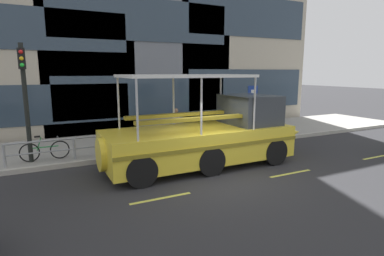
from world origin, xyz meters
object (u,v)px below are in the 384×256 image
(parking_sign, at_px, (252,102))
(duck_tour_boat, at_px, (211,136))
(traffic_light_pole, at_px, (25,92))
(leaned_bicycle, at_px, (45,151))
(pedestrian_near_bow, at_px, (227,119))
(pedestrian_mid_left, at_px, (176,121))

(parking_sign, relative_size, duck_tour_boat, 0.30)
(traffic_light_pole, distance_m, parking_sign, 10.25)
(leaned_bicycle, relative_size, pedestrian_near_bow, 1.14)
(leaned_bicycle, height_order, pedestrian_near_bow, pedestrian_near_bow)
(parking_sign, bearing_deg, traffic_light_pole, -178.76)
(parking_sign, distance_m, pedestrian_near_bow, 1.54)
(traffic_light_pole, xyz_separation_m, leaned_bicycle, (0.48, 0.05, -2.22))
(pedestrian_mid_left, bearing_deg, pedestrian_near_bow, -9.20)
(traffic_light_pole, relative_size, parking_sign, 1.65)
(traffic_light_pole, height_order, leaned_bicycle, traffic_light_pole)
(pedestrian_mid_left, bearing_deg, traffic_light_pole, -169.65)
(leaned_bicycle, relative_size, pedestrian_mid_left, 1.12)
(leaned_bicycle, xyz_separation_m, pedestrian_near_bow, (8.55, 0.68, 0.55))
(traffic_light_pole, relative_size, leaned_bicycle, 2.46)
(leaned_bicycle, xyz_separation_m, pedestrian_mid_left, (5.89, 1.11, 0.56))
(traffic_light_pole, bearing_deg, leaned_bicycle, 6.48)
(parking_sign, distance_m, leaned_bicycle, 9.84)
(parking_sign, xyz_separation_m, pedestrian_mid_left, (-3.84, 0.94, -0.83))
(duck_tour_boat, distance_m, pedestrian_near_bow, 4.44)
(duck_tour_boat, relative_size, pedestrian_mid_left, 5.61)
(duck_tour_boat, xyz_separation_m, pedestrian_mid_left, (0.24, 3.80, 0.02))
(duck_tour_boat, bearing_deg, parking_sign, 34.99)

